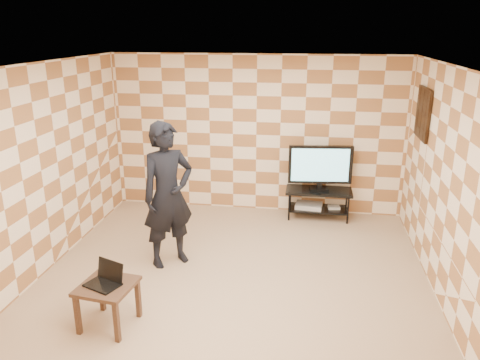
# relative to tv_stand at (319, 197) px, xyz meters

# --- Properties ---
(floor) EXTENTS (5.00, 5.00, 0.00)m
(floor) POSITION_rel_tv_stand_xyz_m (-1.10, -2.23, -0.37)
(floor) COLOR tan
(floor) RESTS_ON ground
(wall_back) EXTENTS (5.00, 0.02, 2.70)m
(wall_back) POSITION_rel_tv_stand_xyz_m (-1.10, 0.27, 0.98)
(wall_back) COLOR #FDE3C1
(wall_back) RESTS_ON ground
(wall_front) EXTENTS (5.00, 0.02, 2.70)m
(wall_front) POSITION_rel_tv_stand_xyz_m (-1.10, -4.73, 0.98)
(wall_front) COLOR #FDE3C1
(wall_front) RESTS_ON ground
(wall_left) EXTENTS (0.02, 5.00, 2.70)m
(wall_left) POSITION_rel_tv_stand_xyz_m (-3.60, -2.23, 0.98)
(wall_left) COLOR #FDE3C1
(wall_left) RESTS_ON ground
(wall_right) EXTENTS (0.02, 5.00, 2.70)m
(wall_right) POSITION_rel_tv_stand_xyz_m (1.40, -2.23, 0.98)
(wall_right) COLOR #FDE3C1
(wall_right) RESTS_ON ground
(ceiling) EXTENTS (5.00, 5.00, 0.02)m
(ceiling) POSITION_rel_tv_stand_xyz_m (-1.10, -2.23, 2.33)
(ceiling) COLOR white
(ceiling) RESTS_ON wall_back
(wall_art) EXTENTS (0.04, 0.72, 0.72)m
(wall_art) POSITION_rel_tv_stand_xyz_m (1.37, -0.68, 1.58)
(wall_art) COLOR black
(wall_art) RESTS_ON wall_right
(tv_stand) EXTENTS (1.10, 0.49, 0.50)m
(tv_stand) POSITION_rel_tv_stand_xyz_m (0.00, 0.00, 0.00)
(tv_stand) COLOR black
(tv_stand) RESTS_ON floor
(tv) EXTENTS (1.05, 0.23, 0.76)m
(tv) POSITION_rel_tv_stand_xyz_m (-0.00, -0.00, 0.56)
(tv) COLOR black
(tv) RESTS_ON tv_stand
(dvd_player) EXTENTS (0.47, 0.36, 0.07)m
(dvd_player) POSITION_rel_tv_stand_xyz_m (-0.16, -0.01, -0.16)
(dvd_player) COLOR #BDBDBF
(dvd_player) RESTS_ON tv_stand
(game_console) EXTENTS (0.21, 0.16, 0.04)m
(game_console) POSITION_rel_tv_stand_xyz_m (0.27, 0.01, -0.17)
(game_console) COLOR silver
(game_console) RESTS_ON tv_stand
(side_table) EXTENTS (0.62, 0.62, 0.50)m
(side_table) POSITION_rel_tv_stand_xyz_m (-2.27, -3.41, 0.04)
(side_table) COLOR #322115
(side_table) RESTS_ON floor
(laptop) EXTENTS (0.43, 0.39, 0.24)m
(laptop) POSITION_rel_tv_stand_xyz_m (-2.29, -3.40, 0.18)
(laptop) COLOR black
(laptop) RESTS_ON side_table
(person) EXTENTS (0.85, 0.83, 1.97)m
(person) POSITION_rel_tv_stand_xyz_m (-2.03, -1.91, 0.62)
(person) COLOR black
(person) RESTS_ON floor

